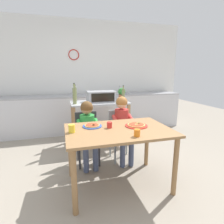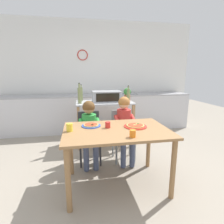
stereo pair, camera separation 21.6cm
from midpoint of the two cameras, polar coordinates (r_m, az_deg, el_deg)
name	(u,v)px [view 1 (the left image)]	position (r m, az deg, el deg)	size (l,w,h in m)	color
ground_plane	(101,150)	(3.49, -5.40, -11.93)	(10.90, 10.90, 0.00)	gray
back_wall_tiled	(86,75)	(4.85, -9.41, 11.32)	(5.18, 0.14, 2.70)	white
kitchen_counter	(90,113)	(4.56, -8.41, -0.20)	(4.67, 0.60, 1.09)	silver
kitchen_island_cart	(100,116)	(3.63, -5.63, -1.21)	(1.12, 0.61, 0.86)	#B7BABF
toaster_oven	(101,96)	(3.59, -5.13, 4.91)	(0.56, 0.33, 0.21)	#999BA0
bottle_squat_spirits	(123,95)	(3.49, 1.79, 5.26)	(0.06, 0.06, 0.33)	olive
bottle_tall_green_wine	(75,95)	(3.40, -13.55, 5.10)	(0.07, 0.07, 0.38)	olive
bottle_brown_beer	(75,94)	(3.71, -13.12, 5.45)	(0.05, 0.05, 0.33)	olive
potted_herb_plant	(122,94)	(3.65, 1.38, 5.69)	(0.15, 0.15, 0.26)	#9E5B3D
dining_table	(119,137)	(2.25, -0.69, -8.03)	(1.28, 0.86, 0.76)	olive
dining_chair_left	(87,134)	(2.92, -9.99, -6.85)	(0.36, 0.36, 0.81)	#333338
dining_chair_right	(120,131)	(3.02, 0.56, -6.02)	(0.36, 0.36, 0.81)	gray
child_in_green_shirt	(88,126)	(2.76, -9.86, -4.37)	(0.32, 0.42, 1.00)	#424C6B
child_in_red_shirt	(123,122)	(2.85, 1.25, -3.17)	(0.32, 0.42, 1.05)	#424C6B
pizza_plate_blue_rimmed	(92,126)	(2.33, -8.92, -4.36)	(0.24, 0.24, 0.03)	#3356B7
pizza_plate_red_rimmed	(136,125)	(2.34, 5.07, -4.22)	(0.29, 0.29, 0.03)	red
drinking_cup_yellow	(72,129)	(2.16, -15.42, -5.08)	(0.07, 0.07, 0.09)	yellow
drinking_cup_red	(109,125)	(2.26, -3.54, -4.12)	(0.07, 0.07, 0.08)	red
drinking_cup_orange	(137,133)	(1.97, 4.80, -6.62)	(0.07, 0.07, 0.08)	orange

